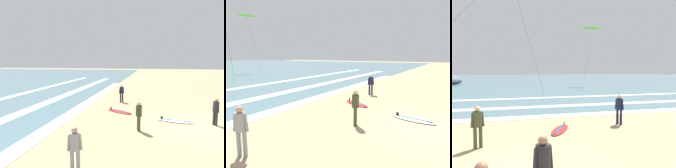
# 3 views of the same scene
# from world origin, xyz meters

# --- Properties ---
(ground_plane) EXTENTS (160.00, 160.00, 0.00)m
(ground_plane) POSITION_xyz_m (0.00, 0.00, 0.00)
(ground_plane) COLOR tan
(wave_foam_shoreline) EXTENTS (37.37, 0.99, 0.01)m
(wave_foam_shoreline) POSITION_xyz_m (1.16, 7.91, 0.01)
(wave_foam_shoreline) COLOR white
(wave_foam_shoreline) RESTS_ON ocean_surface
(wave_foam_mid_break) EXTENTS (53.03, 1.02, 0.01)m
(wave_foam_mid_break) POSITION_xyz_m (1.35, 11.53, 0.01)
(wave_foam_mid_break) COLOR white
(wave_foam_mid_break) RESTS_ON ocean_surface
(surfer_left_near) EXTENTS (0.50, 0.32, 1.60)m
(surfer_left_near) POSITION_xyz_m (0.59, -1.25, 0.96)
(surfer_left_near) COLOR #232328
(surfer_left_near) RESTS_ON ground
(surfer_mid_group) EXTENTS (0.38, 0.46, 1.60)m
(surfer_mid_group) POSITION_xyz_m (5.70, 4.98, 0.96)
(surfer_mid_group) COLOR #141938
(surfer_mid_group) RESTS_ON ground
(surfer_background_far) EXTENTS (0.32, 0.50, 1.60)m
(surfer_background_far) POSITION_xyz_m (-5.47, 4.86, 0.96)
(surfer_background_far) COLOR gray
(surfer_background_far) RESTS_ON ground
(surfer_right_near) EXTENTS (0.51, 0.32, 1.60)m
(surfer_right_near) POSITION_xyz_m (-1.17, 3.04, 0.96)
(surfer_right_near) COLOR #384223
(surfer_right_near) RESTS_ON ground
(surfboard_foreground_flat) EXTENTS (1.02, 2.18, 0.25)m
(surfboard_foreground_flat) POSITION_xyz_m (0.85, 0.91, 0.05)
(surfboard_foreground_flat) COLOR beige
(surfboard_foreground_flat) RESTS_ON ground
(surfboard_left_pile) EXTENTS (1.54, 2.13, 0.25)m
(surfboard_left_pile) POSITION_xyz_m (2.37, 4.63, 0.05)
(surfboard_left_pile) COLOR red
(surfboard_left_pile) RESTS_ON ground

